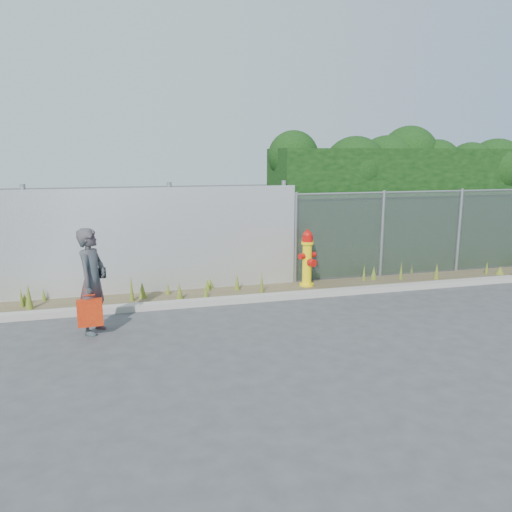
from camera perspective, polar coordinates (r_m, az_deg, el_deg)
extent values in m
plane|color=#3C3C3F|center=(8.37, 4.54, -8.48)|extent=(80.00, 80.00, 0.00)
cube|color=gray|center=(9.98, 1.07, -4.76)|extent=(16.00, 0.22, 0.12)
cube|color=#4A3F2A|center=(10.55, 0.16, -4.17)|extent=(16.00, 1.20, 0.01)
cone|color=#4A5C1B|center=(10.08, -8.74, -4.03)|extent=(0.14, 0.14, 0.36)
cone|color=#4A5C1B|center=(11.71, 12.24, -1.93)|extent=(0.09, 0.09, 0.37)
cone|color=#4A5C1B|center=(12.72, 17.35, -1.43)|extent=(0.08, 0.08, 0.25)
cone|color=#4A5C1B|center=(10.45, -25.24, -4.39)|extent=(0.09, 0.09, 0.38)
cone|color=#4A5C1B|center=(10.13, -14.05, -3.67)|extent=(0.10, 0.10, 0.53)
cone|color=#4A5C1B|center=(10.23, -24.54, -4.30)|extent=(0.14, 0.14, 0.50)
cone|color=#4A5C1B|center=(12.01, 16.24, -1.68)|extent=(0.09, 0.09, 0.42)
cone|color=#4A5C1B|center=(10.49, -10.04, -3.79)|extent=(0.11, 0.11, 0.24)
cone|color=#4A5C1B|center=(10.42, 0.65, -3.04)|extent=(0.09, 0.09, 0.47)
cone|color=#4A5C1B|center=(11.85, 13.30, -1.94)|extent=(0.15, 0.15, 0.33)
cone|color=#4A5C1B|center=(10.62, -5.60, -3.40)|extent=(0.14, 0.14, 0.26)
cone|color=#4A5C1B|center=(13.40, 26.10, -1.54)|extent=(0.23, 0.23, 0.20)
cone|color=#4A5C1B|center=(10.56, -24.95, -4.60)|extent=(0.18, 0.18, 0.24)
cone|color=#4A5C1B|center=(10.31, -12.87, -3.88)|extent=(0.17, 0.17, 0.34)
cone|color=#4A5C1B|center=(10.15, -5.76, -4.12)|extent=(0.11, 0.11, 0.26)
cone|color=#4A5C1B|center=(13.34, 24.87, -1.26)|extent=(0.09, 0.09, 0.31)
cone|color=#4A5C1B|center=(10.73, -23.09, -4.15)|extent=(0.10, 0.10, 0.26)
cone|color=#4A5C1B|center=(10.64, -2.19, -3.03)|extent=(0.13, 0.13, 0.37)
cone|color=#4A5C1B|center=(10.86, -5.28, -3.17)|extent=(0.17, 0.17, 0.23)
cone|color=#4A5C1B|center=(12.31, 19.94, -1.69)|extent=(0.13, 0.13, 0.38)
cube|color=silver|center=(10.56, -18.02, 1.37)|extent=(8.50, 0.08, 2.20)
cylinder|color=gray|center=(10.81, -24.63, 1.38)|extent=(0.10, 0.10, 2.30)
cylinder|color=gray|center=(10.70, -9.69, 2.17)|extent=(0.10, 0.10, 2.30)
cylinder|color=gray|center=(11.21, 3.14, 2.74)|extent=(0.10, 0.10, 2.30)
cube|color=gray|center=(12.63, 18.37, 2.47)|extent=(6.50, 0.03, 2.00)
cylinder|color=gray|center=(12.52, 18.66, 6.99)|extent=(6.50, 0.04, 0.04)
cylinder|color=gray|center=(11.19, 4.54, 2.06)|extent=(0.07, 0.07, 2.05)
cylinder|color=gray|center=(12.08, 14.20, 2.44)|extent=(0.07, 0.07, 2.05)
cylinder|color=gray|center=(13.23, 22.18, 2.70)|extent=(0.07, 0.07, 2.05)
cube|color=black|center=(13.56, 17.25, 5.26)|extent=(7.30, 1.60, 3.00)
sphere|color=black|center=(12.32, 4.28, 11.33)|extent=(1.22, 1.22, 1.22)
sphere|color=black|center=(12.46, 7.48, 8.96)|extent=(1.17, 1.17, 1.17)
sphere|color=black|center=(12.65, 11.23, 9.72)|extent=(1.59, 1.59, 1.59)
sphere|color=black|center=(13.37, 14.75, 9.50)|extent=(1.74, 1.74, 1.74)
sphere|color=black|center=(13.69, 17.07, 11.01)|extent=(1.47, 1.47, 1.47)
sphere|color=black|center=(13.77, 19.91, 9.88)|extent=(1.23, 1.23, 1.23)
sphere|color=black|center=(14.40, 23.26, 9.44)|extent=(1.22, 1.22, 1.22)
sphere|color=black|center=(14.75, 25.66, 9.06)|extent=(1.52, 1.52, 1.52)
cylinder|color=yellow|center=(11.08, 5.80, -3.31)|extent=(0.32, 0.32, 0.07)
cylinder|color=yellow|center=(10.97, 5.84, -1.07)|extent=(0.20, 0.20, 0.96)
cylinder|color=yellow|center=(10.87, 5.90, 1.51)|extent=(0.27, 0.27, 0.06)
cylinder|color=#B20F0A|center=(10.86, 5.91, 1.92)|extent=(0.24, 0.24, 0.11)
sphere|color=#B20F0A|center=(10.85, 5.92, 2.33)|extent=(0.21, 0.21, 0.21)
cylinder|color=#B20F0A|center=(10.83, 5.93, 2.92)|extent=(0.06, 0.06, 0.06)
cylinder|color=#B20F0A|center=(10.87, 5.09, 0.02)|extent=(0.11, 0.12, 0.12)
cylinder|color=#B20F0A|center=(10.98, 6.64, 0.10)|extent=(0.11, 0.12, 0.12)
cylinder|color=#B20F0A|center=(10.81, 6.15, -0.80)|extent=(0.17, 0.14, 0.17)
imported|color=#0E595D|center=(8.45, -18.20, -2.73)|extent=(0.62, 0.74, 1.72)
cube|color=#BE360A|center=(8.34, -18.45, -6.17)|extent=(0.39, 0.14, 0.43)
cylinder|color=#BE360A|center=(8.26, -18.58, -4.27)|extent=(0.18, 0.02, 0.02)
cube|color=black|center=(8.54, -17.51, -1.87)|extent=(0.22, 0.09, 0.16)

